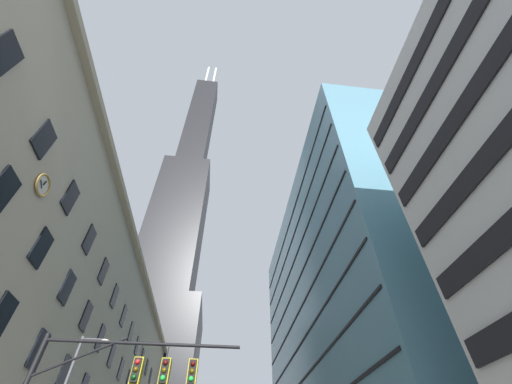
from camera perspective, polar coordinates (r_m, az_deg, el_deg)
station_building at (r=44.99m, az=-36.30°, el=-23.54°), size 18.47×71.49×24.37m
dark_skyscraper at (r=100.72m, az=-15.64°, el=-11.58°), size 24.07×24.07×188.76m
glass_office_midrise at (r=49.84m, az=17.28°, el=-20.54°), size 16.15×48.11×40.92m
traffic_signal_mast at (r=15.55m, az=-22.96°, el=-29.68°), size 8.45×0.63×6.52m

